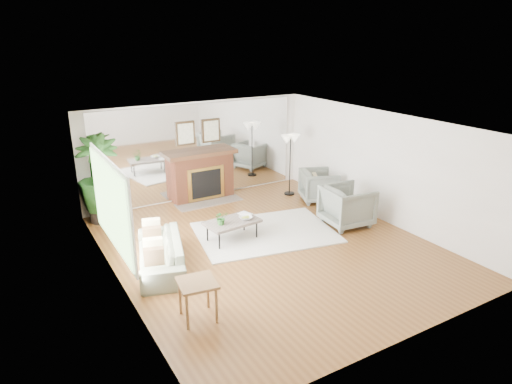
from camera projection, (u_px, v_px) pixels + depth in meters
ground at (270, 246)px, 9.28m from camera, size 7.00×7.00×0.00m
wall_left at (116, 218)px, 7.44m from camera, size 0.02×7.00×2.50m
wall_right at (382, 167)px, 10.30m from camera, size 0.02×7.00×2.50m
wall_back at (198, 151)px, 11.71m from camera, size 6.00×0.02×2.50m
mirror_panel at (199, 151)px, 11.69m from camera, size 5.40×0.04×2.40m
window_panel at (111, 205)px, 7.75m from camera, size 0.04×2.40×1.50m
fireplace at (203, 175)px, 11.72m from camera, size 1.85×0.83×2.05m
area_rug at (265, 232)px, 9.90m from camera, size 3.22×2.57×0.03m
coffee_table at (232, 222)px, 9.42m from camera, size 1.17×0.76×0.44m
sofa at (160, 253)px, 8.37m from camera, size 1.29×2.10×0.57m
armchair_back at (319, 186)px, 11.71m from camera, size 1.15×1.14×0.81m
armchair_front at (347, 206)px, 10.20m from camera, size 1.09×1.07×0.91m
side_table at (197, 288)px, 6.78m from camera, size 0.62×0.62×0.63m
potted_ficus at (99, 177)px, 10.21m from camera, size 1.11×1.11×1.98m
floor_lamp at (291, 144)px, 11.84m from camera, size 0.53×0.29×1.63m
tabletop_plant at (221, 218)px, 9.19m from camera, size 0.29×0.26×0.29m
fruit_bowl at (246, 218)px, 9.48m from camera, size 0.35×0.35×0.07m
book at (242, 215)px, 9.67m from camera, size 0.29×0.33×0.02m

